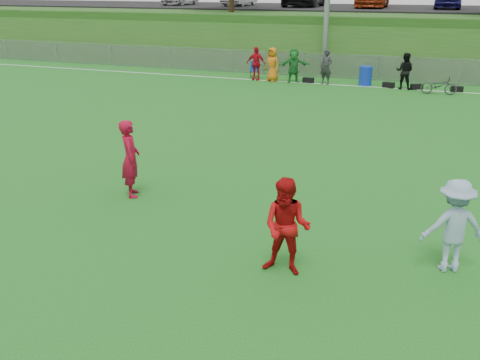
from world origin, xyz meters
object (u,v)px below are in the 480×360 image
at_px(recycling_bin, 366,76).
at_px(bicycle, 439,85).
at_px(player_red_left, 130,159).
at_px(player_blue, 454,226).
at_px(player_red_center, 287,227).

relative_size(recycling_bin, bicycle, 0.60).
bearing_deg(player_red_left, player_blue, -130.75).
height_order(player_blue, bicycle, player_blue).
bearing_deg(bicycle, recycling_bin, 70.03).
distance_m(player_red_left, player_red_center, 4.93).
distance_m(player_red_center, player_blue, 2.87).
height_order(player_blue, recycling_bin, player_blue).
relative_size(player_red_center, bicycle, 1.12).
height_order(player_red_left, player_red_center, player_red_left).
xyz_separation_m(recycling_bin, bicycle, (3.42, -1.11, -0.06)).
bearing_deg(player_blue, player_red_center, 0.70).
distance_m(player_red_left, recycling_bin, 16.94).
relative_size(player_blue, bicycle, 1.09).
distance_m(recycling_bin, bicycle, 3.60).
distance_m(player_red_left, bicycle, 16.89).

